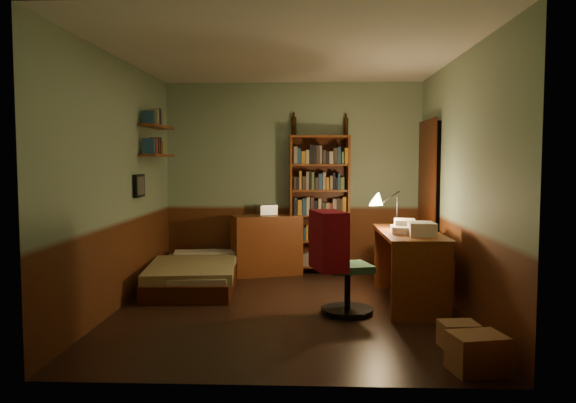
{
  "coord_description": "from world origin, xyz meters",
  "views": [
    {
      "loc": [
        0.24,
        -5.73,
        1.54
      ],
      "look_at": [
        0.0,
        0.25,
        1.1
      ],
      "focal_mm": 35.0,
      "sensor_mm": 36.0,
      "label": 1
    }
  ],
  "objects_px": {
    "bed": "(195,265)",
    "bookshelf": "(319,205)",
    "cardboard_box_b": "(459,335)",
    "mini_stereo": "(267,210)",
    "office_chair": "(348,267)",
    "desk": "(409,268)",
    "dresser": "(266,245)",
    "desk_lamp": "(397,200)",
    "cardboard_box_a": "(477,353)"
  },
  "relations": [
    {
      "from": "bed",
      "to": "bookshelf",
      "type": "bearing_deg",
      "value": 26.21
    },
    {
      "from": "desk",
      "to": "cardboard_box_a",
      "type": "distance_m",
      "value": 1.97
    },
    {
      "from": "desk_lamp",
      "to": "cardboard_box_b",
      "type": "height_order",
      "value": "desk_lamp"
    },
    {
      "from": "dresser",
      "to": "desk",
      "type": "xyz_separation_m",
      "value": [
        1.65,
        -1.51,
        -0.01
      ]
    },
    {
      "from": "desk",
      "to": "desk_lamp",
      "type": "distance_m",
      "value": 0.76
    },
    {
      "from": "cardboard_box_a",
      "to": "desk",
      "type": "bearing_deg",
      "value": 94.72
    },
    {
      "from": "dresser",
      "to": "bookshelf",
      "type": "height_order",
      "value": "bookshelf"
    },
    {
      "from": "bed",
      "to": "cardboard_box_a",
      "type": "height_order",
      "value": "bed"
    },
    {
      "from": "bed",
      "to": "bookshelf",
      "type": "height_order",
      "value": "bookshelf"
    },
    {
      "from": "desk",
      "to": "office_chair",
      "type": "xyz_separation_m",
      "value": [
        -0.68,
        -0.42,
        0.08
      ]
    },
    {
      "from": "desk",
      "to": "cardboard_box_a",
      "type": "height_order",
      "value": "desk"
    },
    {
      "from": "office_chair",
      "to": "cardboard_box_a",
      "type": "xyz_separation_m",
      "value": [
        0.84,
        -1.53,
        -0.33
      ]
    },
    {
      "from": "dresser",
      "to": "cardboard_box_a",
      "type": "relative_size",
      "value": 2.39
    },
    {
      "from": "bookshelf",
      "to": "cardboard_box_a",
      "type": "relative_size",
      "value": 4.96
    },
    {
      "from": "bookshelf",
      "to": "desk_lamp",
      "type": "relative_size",
      "value": 2.9
    },
    {
      "from": "bed",
      "to": "desk_lamp",
      "type": "bearing_deg",
      "value": -14.81
    },
    {
      "from": "bookshelf",
      "to": "cardboard_box_b",
      "type": "height_order",
      "value": "bookshelf"
    },
    {
      "from": "desk",
      "to": "desk_lamp",
      "type": "relative_size",
      "value": 2.26
    },
    {
      "from": "bed",
      "to": "dresser",
      "type": "distance_m",
      "value": 1.15
    },
    {
      "from": "mini_stereo",
      "to": "cardboard_box_a",
      "type": "distance_m",
      "value": 4.08
    },
    {
      "from": "bed",
      "to": "mini_stereo",
      "type": "height_order",
      "value": "mini_stereo"
    },
    {
      "from": "desk_lamp",
      "to": "cardboard_box_a",
      "type": "height_order",
      "value": "desk_lamp"
    },
    {
      "from": "desk",
      "to": "office_chair",
      "type": "height_order",
      "value": "office_chair"
    },
    {
      "from": "office_chair",
      "to": "desk",
      "type": "bearing_deg",
      "value": 15.29
    },
    {
      "from": "bed",
      "to": "desk",
      "type": "xyz_separation_m",
      "value": [
        2.47,
        -0.72,
        0.13
      ]
    },
    {
      "from": "bed",
      "to": "office_chair",
      "type": "relative_size",
      "value": 1.88
    },
    {
      "from": "bookshelf",
      "to": "desk_lamp",
      "type": "distance_m",
      "value": 1.6
    },
    {
      "from": "bookshelf",
      "to": "bed",
      "type": "bearing_deg",
      "value": -154.99
    },
    {
      "from": "bookshelf",
      "to": "cardboard_box_b",
      "type": "distance_m",
      "value": 3.31
    },
    {
      "from": "desk_lamp",
      "to": "bookshelf",
      "type": "bearing_deg",
      "value": 146.55
    },
    {
      "from": "bookshelf",
      "to": "desk_lamp",
      "type": "xyz_separation_m",
      "value": [
        0.85,
        -1.34,
        0.17
      ]
    },
    {
      "from": "dresser",
      "to": "desk",
      "type": "bearing_deg",
      "value": -61.53
    },
    {
      "from": "cardboard_box_b",
      "to": "mini_stereo",
      "type": "bearing_deg",
      "value": 120.86
    },
    {
      "from": "bed",
      "to": "dresser",
      "type": "height_order",
      "value": "dresser"
    },
    {
      "from": "desk",
      "to": "cardboard_box_b",
      "type": "relative_size",
      "value": 4.89
    },
    {
      "from": "bed",
      "to": "bookshelf",
      "type": "relative_size",
      "value": 0.95
    },
    {
      "from": "mini_stereo",
      "to": "bed",
      "type": "bearing_deg",
      "value": -155.2
    },
    {
      "from": "dresser",
      "to": "office_chair",
      "type": "distance_m",
      "value": 2.16
    },
    {
      "from": "bed",
      "to": "desk_lamp",
      "type": "relative_size",
      "value": 2.75
    },
    {
      "from": "dresser",
      "to": "bed",
      "type": "bearing_deg",
      "value": -154.72
    },
    {
      "from": "office_chair",
      "to": "dresser",
      "type": "bearing_deg",
      "value": 100.61
    },
    {
      "from": "desk_lamp",
      "to": "cardboard_box_b",
      "type": "xyz_separation_m",
      "value": [
        0.26,
        -1.66,
        -1.0
      ]
    },
    {
      "from": "bed",
      "to": "dresser",
      "type": "relative_size",
      "value": 1.97
    },
    {
      "from": "dresser",
      "to": "bookshelf",
      "type": "relative_size",
      "value": 0.48
    },
    {
      "from": "bed",
      "to": "cardboard_box_b",
      "type": "distance_m",
      "value": 3.39
    },
    {
      "from": "cardboard_box_b",
      "to": "dresser",
      "type": "bearing_deg",
      "value": 121.93
    },
    {
      "from": "mini_stereo",
      "to": "office_chair",
      "type": "distance_m",
      "value": 2.31
    },
    {
      "from": "mini_stereo",
      "to": "office_chair",
      "type": "relative_size",
      "value": 0.26
    },
    {
      "from": "desk",
      "to": "bed",
      "type": "bearing_deg",
      "value": 162.93
    },
    {
      "from": "cardboard_box_b",
      "to": "cardboard_box_a",
      "type": "bearing_deg",
      "value": -90.78
    }
  ]
}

